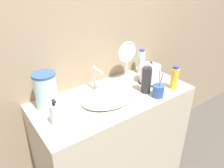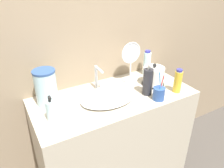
# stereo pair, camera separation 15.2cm
# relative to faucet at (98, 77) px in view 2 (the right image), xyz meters

# --- Properties ---
(wall_back) EXTENTS (6.00, 0.04, 2.60)m
(wall_back) POSITION_rel_faucet_xyz_m (0.06, 0.14, 0.32)
(wall_back) COLOR gray
(wall_back) RESTS_ON ground_plane
(vanity_counter) EXTENTS (1.17, 0.54, 0.88)m
(vanity_counter) POSITION_rel_faucet_xyz_m (0.06, -0.15, -0.54)
(vanity_counter) COLOR #B7AD99
(vanity_counter) RESTS_ON ground_plane
(sink_basin) EXTENTS (0.40, 0.29, 0.04)m
(sink_basin) POSITION_rel_faucet_xyz_m (-0.01, -0.17, -0.08)
(sink_basin) COLOR white
(sink_basin) RESTS_ON vanity_counter
(faucet) EXTENTS (0.06, 0.12, 0.19)m
(faucet) POSITION_rel_faucet_xyz_m (0.00, 0.00, 0.00)
(faucet) COLOR silver
(faucet) RESTS_ON vanity_counter
(electric_kettle) EXTENTS (0.18, 0.18, 0.18)m
(electric_kettle) POSITION_rel_faucet_xyz_m (0.41, -0.15, -0.03)
(electric_kettle) COLOR black
(electric_kettle) RESTS_ON vanity_counter
(toothbrush_cup) EXTENTS (0.08, 0.08, 0.21)m
(toothbrush_cup) POSITION_rel_faucet_xyz_m (0.30, -0.35, -0.05)
(toothbrush_cup) COLOR #2D519E
(toothbrush_cup) RESTS_ON vanity_counter
(lotion_bottle) EXTENTS (0.06, 0.06, 0.17)m
(lotion_bottle) POSITION_rel_faucet_xyz_m (-0.41, -0.21, -0.03)
(lotion_bottle) COLOR silver
(lotion_bottle) RESTS_ON vanity_counter
(shampoo_bottle) EXTENTS (0.06, 0.06, 0.22)m
(shampoo_bottle) POSITION_rel_faucet_xyz_m (0.48, 0.03, 0.00)
(shampoo_bottle) COLOR silver
(shampoo_bottle) RESTS_ON vanity_counter
(mouthwash_bottle) EXTENTS (0.06, 0.06, 0.18)m
(mouthwash_bottle) POSITION_rel_faucet_xyz_m (0.49, -0.33, -0.01)
(mouthwash_bottle) COLOR gold
(mouthwash_bottle) RESTS_ON vanity_counter
(hand_cream_bottle) EXTENTS (0.07, 0.07, 0.23)m
(hand_cream_bottle) POSITION_rel_faucet_xyz_m (0.28, -0.25, -0.00)
(hand_cream_bottle) COLOR #28282D
(hand_cream_bottle) RESTS_ON vanity_counter
(vanity_mirror) EXTENTS (0.17, 0.12, 0.32)m
(vanity_mirror) POSITION_rel_faucet_xyz_m (0.29, -0.00, 0.07)
(vanity_mirror) COLOR silver
(vanity_mirror) RESTS_ON vanity_counter
(water_pitcher) EXTENTS (0.15, 0.15, 0.25)m
(water_pitcher) POSITION_rel_faucet_xyz_m (-0.38, -0.02, 0.02)
(water_pitcher) COLOR #B2DBEA
(water_pitcher) RESTS_ON vanity_counter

